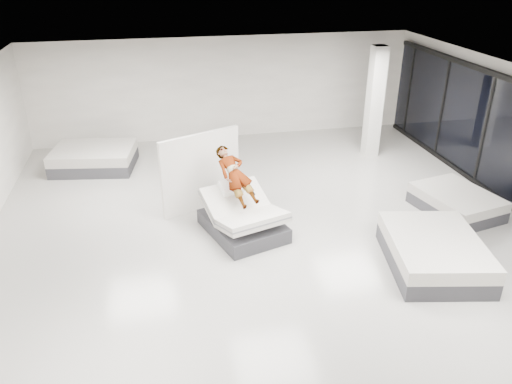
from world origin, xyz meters
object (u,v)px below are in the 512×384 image
(divider_panel, at_px, (201,172))
(column, at_px, (374,102))
(person, at_px, (236,182))
(flat_bed_right_far, at_px, (456,202))
(hero_bed, at_px, (243,219))
(remote, at_px, (253,193))
(flat_bed_right_near, at_px, (434,252))
(flat_bed_left_far, at_px, (94,158))

(divider_panel, relative_size, column, 0.64)
(person, relative_size, flat_bed_right_far, 0.73)
(flat_bed_right_far, bearing_deg, hero_bed, 179.03)
(person, height_order, remote, person)
(flat_bed_right_far, bearing_deg, person, 175.81)
(flat_bed_right_near, height_order, column, column)
(hero_bed, bearing_deg, column, 39.56)
(flat_bed_left_far, distance_m, column, 8.12)
(hero_bed, relative_size, divider_panel, 1.06)
(flat_bed_right_near, height_order, flat_bed_left_far, flat_bed_right_near)
(person, xyz_separation_m, divider_panel, (-0.64, 1.08, -0.17))
(divider_panel, distance_m, flat_bed_left_far, 4.10)
(hero_bed, distance_m, flat_bed_right_far, 5.05)
(flat_bed_right_far, distance_m, flat_bed_right_near, 2.56)
(divider_panel, xyz_separation_m, flat_bed_left_far, (-2.71, 3.01, -0.63))
(flat_bed_right_far, height_order, column, column)
(flat_bed_right_far, xyz_separation_m, column, (-0.49, 3.85, 1.35))
(flat_bed_right_near, relative_size, flat_bed_left_far, 1.05)
(person, bearing_deg, flat_bed_right_far, -21.95)
(remote, xyz_separation_m, column, (4.34, 3.74, 0.67))
(divider_panel, relative_size, flat_bed_right_near, 0.81)
(person, bearing_deg, divider_panel, 102.67)
(remote, relative_size, flat_bed_right_far, 0.07)
(person, height_order, divider_panel, divider_panel)
(flat_bed_right_near, xyz_separation_m, column, (1.19, 5.78, 1.29))
(flat_bed_right_far, xyz_separation_m, flat_bed_left_far, (-8.48, 4.47, 0.05))
(divider_panel, bearing_deg, flat_bed_right_far, -38.25)
(divider_panel, bearing_deg, remote, -78.86)
(person, relative_size, divider_panel, 0.75)
(divider_panel, height_order, flat_bed_right_far, divider_panel)
(flat_bed_left_far, bearing_deg, hero_bed, -51.93)
(flat_bed_right_near, bearing_deg, hero_bed, 149.18)
(flat_bed_right_far, height_order, flat_bed_left_far, flat_bed_left_far)
(person, distance_m, flat_bed_right_far, 5.22)
(column, bearing_deg, flat_bed_left_far, 175.60)
(person, xyz_separation_m, column, (4.66, 3.48, 0.51))
(person, relative_size, remote, 10.95)
(hero_bed, distance_m, divider_panel, 1.66)
(hero_bed, bearing_deg, divider_panel, 117.96)
(flat_bed_left_far, bearing_deg, column, -4.40)
(hero_bed, xyz_separation_m, flat_bed_right_near, (3.37, -2.01, -0.03))
(hero_bed, relative_size, flat_bed_right_far, 1.03)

